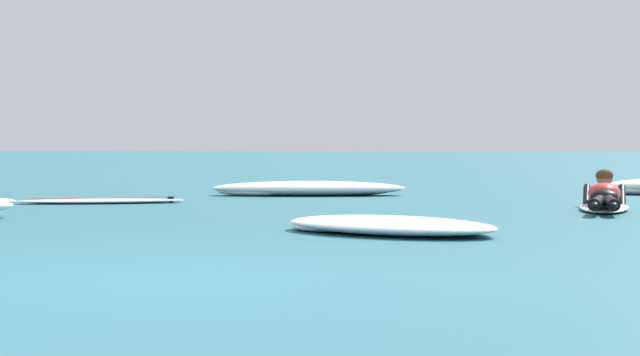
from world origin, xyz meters
TOP-DOWN VIEW (x-y plane):
  - ground_plane at (0.00, 10.00)m, footprint 120.00×120.00m
  - surfer_far at (3.31, 7.54)m, footprint 0.74×2.75m
  - drifting_surfboard at (-3.32, 7.84)m, footprint 2.31×1.30m
  - whitewater_back at (-0.96, 10.45)m, footprint 3.12×1.48m
  - whitewater_far_band at (1.14, 3.64)m, footprint 2.43×1.94m

SIDE VIEW (x-z plane):
  - ground_plane at x=0.00m, z-range 0.00..0.00m
  - drifting_surfboard at x=-3.32m, z-range -0.05..0.11m
  - whitewater_far_band at x=1.14m, z-range -0.01..0.16m
  - whitewater_back at x=-0.96m, z-range -0.01..0.22m
  - surfer_far at x=3.31m, z-range -0.14..0.41m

